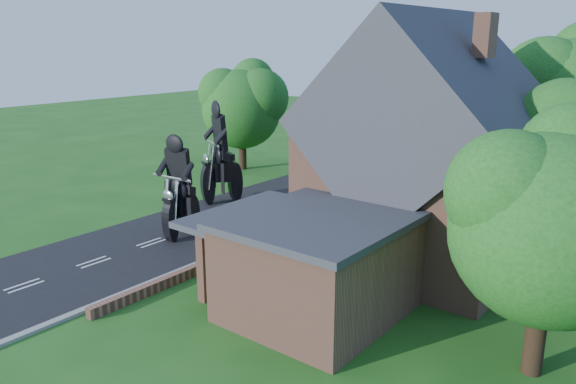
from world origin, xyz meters
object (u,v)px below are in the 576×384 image
Objects in this scene: garden_wall at (291,230)px; annex at (316,264)px; house at (426,159)px; motorcycle_lead at (181,223)px; motorcycle_follow at (222,188)px.

annex is (5.57, -5.80, 1.57)m from garden_wall.
house is at bearing 84.76° from annex.
motorcycle_lead is (-9.30, 2.16, -1.02)m from annex.
annex reaches higher than motorcycle_follow.
motorcycle_follow reaches higher than garden_wall.
annex is 9.60m from motorcycle_lead.
house is at bearing -157.23° from motorcycle_follow.
house reaches higher than garden_wall.
garden_wall is 13.80× the size of motorcycle_lead.
motorcycle_follow is at bearing 147.75° from annex.
garden_wall is 7.52m from house.
house is 6.43× the size of motorcycle_lead.
annex is at bearing 174.16° from motorcycle_follow.
motorcycle_lead is at bearing 143.28° from motorcycle_follow.
house is 5.45× the size of motorcycle_follow.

